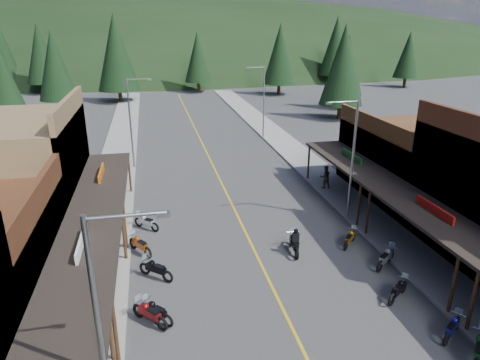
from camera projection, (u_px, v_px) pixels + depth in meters
ground at (281, 305)px, 19.95m from camera, size 220.00×220.00×0.00m
centerline at (215, 170)px, 38.32m from camera, size 0.15×90.00×0.01m
sidewalk_west at (115, 176)px, 36.60m from camera, size 3.40×94.00×0.15m
sidewalk_east at (307, 163)px, 39.99m from camera, size 3.40×94.00×0.15m
shop_west_3 at (15, 175)px, 26.44m from camera, size 10.90×10.20×8.20m
shop_east_3 at (413, 162)px, 32.13m from camera, size 10.90×10.20×6.20m
streetlight_0 at (105, 334)px, 11.55m from camera, size 2.16×0.18×8.00m
streetlight_1 at (132, 120)px, 37.27m from camera, size 2.16×0.18×8.00m
streetlight_2 at (351, 156)px, 27.11m from camera, size 2.16×0.18×8.00m
streetlight_3 at (263, 99)px, 47.32m from camera, size 2.16×0.18×8.00m
ridge_hill at (163, 62)px, 143.93m from camera, size 310.00×140.00×60.00m
pine_1 at (40, 53)px, 77.08m from camera, size 5.88×5.88×12.50m
pine_2 at (116, 52)px, 68.52m from camera, size 6.72×6.72×14.00m
pine_3 at (198, 57)px, 79.11m from camera, size 5.04×5.04×11.00m
pine_4 at (280, 54)px, 76.06m from camera, size 5.88×5.88×12.50m
pine_5 at (336, 45)px, 89.92m from camera, size 6.72×6.72×14.00m
pine_6 at (408, 55)px, 85.43m from camera, size 5.04×5.04×11.00m
pine_7 at (2, 52)px, 81.03m from camera, size 5.88×5.88×12.50m
pine_8 at (4, 81)px, 50.35m from camera, size 4.48×4.48×10.00m
pine_9 at (348, 66)px, 63.74m from camera, size 4.93×4.93×10.80m
pine_10 at (55, 65)px, 60.03m from camera, size 5.38×5.38×11.60m
pine_11 at (343, 65)px, 56.26m from camera, size 5.82×5.82×12.40m
bike_west_7 at (150, 313)px, 18.49m from camera, size 1.90×1.99×1.18m
bike_west_8 at (156, 310)px, 18.69m from camera, size 1.79×1.85×1.11m
bike_west_9 at (156, 268)px, 21.81m from camera, size 2.03×1.90×1.20m
bike_west_10 at (140, 244)px, 24.21m from camera, size 1.74×2.15×1.20m
bike_west_11 at (146, 221)px, 27.08m from camera, size 1.86×1.82×1.12m
bike_east_5 at (480, 349)px, 16.38m from camera, size 2.08×2.12×1.27m
bike_east_6 at (453, 327)px, 17.73m from camera, size 1.87×1.59×1.06m
bike_east_7 at (398, 289)px, 20.20m from camera, size 1.92×1.63×1.09m
bike_east_8 at (386, 257)px, 22.91m from camera, size 2.05×1.80×1.17m
bike_east_9 at (350, 238)px, 25.09m from camera, size 1.73×1.76×1.06m
rider_on_bike at (294, 242)px, 24.30m from camera, size 0.97×2.19×1.62m
pedestrian_east_b at (325, 177)px, 33.42m from camera, size 0.91×0.55×1.83m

